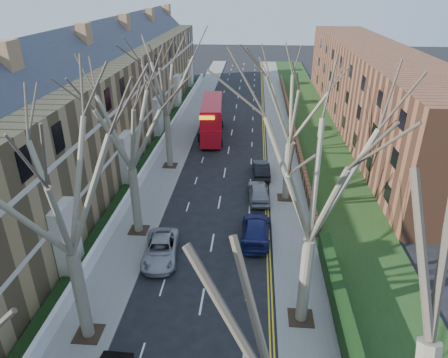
# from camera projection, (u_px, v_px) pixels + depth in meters

# --- Properties ---
(pavement_left) EXTENTS (3.00, 102.00, 0.12)m
(pavement_left) POSITION_uv_depth(u_px,v_px,m) (185.00, 131.00, 50.88)
(pavement_left) COLOR slate
(pavement_left) RESTS_ON ground
(pavement_right) EXTENTS (3.00, 102.00, 0.12)m
(pavement_right) POSITION_uv_depth(u_px,v_px,m) (279.00, 133.00, 50.05)
(pavement_right) COLOR slate
(pavement_right) RESTS_ON ground
(terrace_left) EXTENTS (9.70, 78.00, 13.60)m
(terrace_left) POSITION_uv_depth(u_px,v_px,m) (98.00, 105.00, 41.83)
(terrace_left) COLOR olive
(terrace_left) RESTS_ON ground
(flats_right) EXTENTS (13.97, 54.00, 10.00)m
(flats_right) POSITION_uv_depth(u_px,v_px,m) (371.00, 88.00, 50.67)
(flats_right) COLOR brown
(flats_right) RESTS_ON ground
(front_wall_left) EXTENTS (0.30, 78.00, 1.00)m
(front_wall_left) POSITION_uv_depth(u_px,v_px,m) (158.00, 150.00, 43.58)
(front_wall_left) COLOR white
(front_wall_left) RESTS_ON ground
(grass_verge_right) EXTENTS (6.00, 102.00, 0.06)m
(grass_verge_right) POSITION_uv_depth(u_px,v_px,m) (316.00, 133.00, 49.70)
(grass_verge_right) COLOR #1C3613
(grass_verge_right) RESTS_ON ground
(tree_left_mid) EXTENTS (10.50, 10.50, 14.71)m
(tree_left_mid) POSITION_uv_depth(u_px,v_px,m) (56.00, 174.00, 17.13)
(tree_left_mid) COLOR #685D4A
(tree_left_mid) RESTS_ON ground
(tree_left_far) EXTENTS (10.15, 10.15, 14.22)m
(tree_left_far) POSITION_uv_depth(u_px,v_px,m) (126.00, 114.00, 26.22)
(tree_left_far) COLOR #685D4A
(tree_left_far) RESTS_ON ground
(tree_left_dist) EXTENTS (10.50, 10.50, 14.71)m
(tree_left_dist) POSITION_uv_depth(u_px,v_px,m) (164.00, 72.00, 36.83)
(tree_left_dist) COLOR #685D4A
(tree_left_dist) RESTS_ON ground
(tree_right_mid) EXTENTS (10.50, 10.50, 14.71)m
(tree_right_mid) POSITION_uv_depth(u_px,v_px,m) (318.00, 164.00, 18.14)
(tree_right_mid) COLOR #685D4A
(tree_right_mid) RESTS_ON ground
(tree_right_far) EXTENTS (10.15, 10.15, 14.22)m
(tree_right_far) POSITION_uv_depth(u_px,v_px,m) (293.00, 94.00, 30.81)
(tree_right_far) COLOR #685D4A
(tree_right_far) RESTS_ON ground
(double_decker_bus) EXTENTS (3.17, 10.47, 4.34)m
(double_decker_bus) POSITION_uv_depth(u_px,v_px,m) (212.00, 120.00, 48.28)
(double_decker_bus) COLOR red
(double_decker_bus) RESTS_ON ground
(car_left_far) EXTENTS (2.70, 5.04, 1.35)m
(car_left_far) POSITION_uv_depth(u_px,v_px,m) (161.00, 249.00, 27.13)
(car_left_far) COLOR #9A9A9F
(car_left_far) RESTS_ON ground
(car_right_near) EXTENTS (2.25, 5.22, 1.50)m
(car_right_near) POSITION_uv_depth(u_px,v_px,m) (256.00, 230.00, 29.17)
(car_right_near) COLOR navy
(car_right_near) RESTS_ON ground
(car_right_mid) EXTENTS (2.16, 4.56, 1.51)m
(car_right_mid) POSITION_uv_depth(u_px,v_px,m) (258.00, 191.00, 34.52)
(car_right_mid) COLOR gray
(car_right_mid) RESTS_ON ground
(car_right_far) EXTENTS (1.80, 4.40, 1.42)m
(car_right_far) POSITION_uv_depth(u_px,v_px,m) (261.00, 169.00, 38.80)
(car_right_far) COLOR black
(car_right_far) RESTS_ON ground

